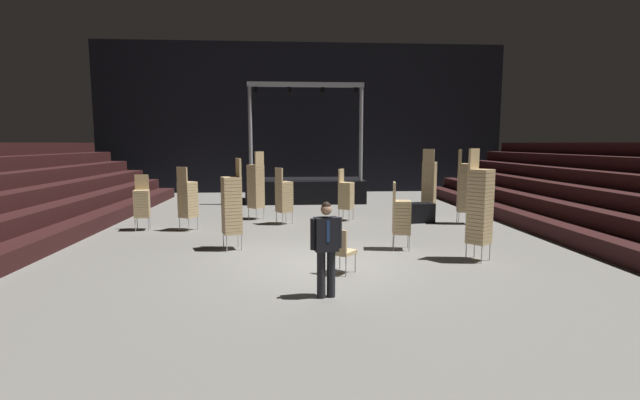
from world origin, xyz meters
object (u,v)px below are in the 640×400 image
(chair_stack_front_left, at_px, (401,216))
(chair_stack_aisle_right, at_px, (465,187))
(man_with_tie, at_px, (326,244))
(chair_stack_front_right, at_px, (480,205))
(equipment_road_case, at_px, (419,213))
(chair_stack_rear_left, at_px, (346,195))
(stage_riser, at_px, (305,188))
(loose_chair_near_man, at_px, (341,248))
(chair_stack_aisle_left, at_px, (256,186))
(chair_stack_mid_centre, at_px, (429,184))
(chair_stack_rear_right, at_px, (188,199))
(chair_stack_rear_centre, at_px, (232,204))
(chair_stack_mid_left, at_px, (284,196))
(chair_stack_mid_right, at_px, (142,203))

(chair_stack_front_left, relative_size, chair_stack_aisle_right, 0.69)
(man_with_tie, relative_size, chair_stack_front_right, 0.66)
(man_with_tie, height_order, equipment_road_case, man_with_tie)
(man_with_tie, distance_m, chair_stack_rear_left, 7.96)
(stage_riser, bearing_deg, chair_stack_rear_left, -77.19)
(chair_stack_front_left, relative_size, loose_chair_near_man, 1.81)
(stage_riser, relative_size, chair_stack_front_right, 2.07)
(chair_stack_aisle_left, xyz_separation_m, loose_chair_near_man, (2.24, -6.92, -0.66))
(chair_stack_rear_left, distance_m, equipment_road_case, 2.58)
(chair_stack_mid_centre, bearing_deg, equipment_road_case, -92.55)
(chair_stack_rear_left, bearing_deg, chair_stack_rear_right, -44.96)
(chair_stack_rear_centre, relative_size, chair_stack_aisle_right, 0.93)
(chair_stack_rear_right, height_order, chair_stack_aisle_right, chair_stack_aisle_right)
(stage_riser, relative_size, chair_stack_front_left, 3.09)
(chair_stack_rear_left, bearing_deg, chair_stack_aisle_left, -69.55)
(chair_stack_front_right, height_order, chair_stack_rear_right, chair_stack_front_right)
(chair_stack_front_right, distance_m, chair_stack_aisle_right, 4.91)
(stage_riser, bearing_deg, man_with_tie, -90.43)
(stage_riser, bearing_deg, chair_stack_mid_left, -98.82)
(chair_stack_mid_right, distance_m, loose_chair_near_man, 7.58)
(chair_stack_rear_centre, height_order, chair_stack_aisle_left, chair_stack_aisle_left)
(stage_riser, distance_m, chair_stack_rear_left, 5.51)
(chair_stack_mid_centre, xyz_separation_m, chair_stack_rear_right, (-8.14, -1.84, -0.25))
(chair_stack_rear_right, relative_size, chair_stack_aisle_left, 0.82)
(chair_stack_aisle_left, bearing_deg, loose_chair_near_man, -121.58)
(chair_stack_front_left, xyz_separation_m, chair_stack_aisle_right, (3.00, 3.47, 0.38))
(chair_stack_mid_centre, bearing_deg, chair_stack_aisle_right, -28.03)
(chair_stack_aisle_left, relative_size, equipment_road_case, 2.66)
(man_with_tie, height_order, chair_stack_rear_right, chair_stack_rear_right)
(stage_riser, bearing_deg, loose_chair_near_man, -88.44)
(man_with_tie, bearing_deg, chair_stack_rear_centre, -72.94)
(chair_stack_mid_left, bearing_deg, man_with_tie, -27.55)
(chair_stack_aisle_right, bearing_deg, equipment_road_case, -94.05)
(man_with_tie, relative_size, chair_stack_mid_right, 0.99)
(loose_chair_near_man, bearing_deg, chair_stack_front_left, 87.59)
(chair_stack_front_left, height_order, chair_stack_mid_right, same)
(chair_stack_mid_right, xyz_separation_m, chair_stack_aisle_right, (10.35, 0.42, 0.38))
(chair_stack_aisle_right, xyz_separation_m, loose_chair_near_man, (-4.75, -5.51, -0.70))
(chair_stack_mid_right, relative_size, chair_stack_rear_right, 0.87)
(chair_stack_mid_right, xyz_separation_m, chair_stack_rear_right, (1.42, -0.11, 0.13))
(chair_stack_mid_left, bearing_deg, chair_stack_mid_centre, 66.45)
(chair_stack_mid_left, relative_size, chair_stack_rear_right, 0.96)
(stage_riser, distance_m, man_with_tie, 13.22)
(chair_stack_mid_right, relative_size, chair_stack_aisle_right, 0.69)
(chair_stack_mid_centre, distance_m, equipment_road_case, 1.41)
(chair_stack_mid_left, relative_size, chair_stack_rear_left, 1.05)
(stage_riser, bearing_deg, chair_stack_rear_centre, -102.95)
(chair_stack_mid_centre, bearing_deg, loose_chair_near_man, -89.43)
(chair_stack_mid_centre, xyz_separation_m, chair_stack_aisle_left, (-6.19, 0.09, -0.04))
(chair_stack_rear_right, bearing_deg, equipment_road_case, 40.13)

